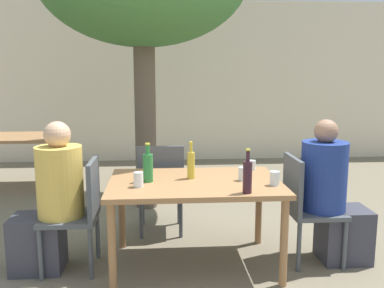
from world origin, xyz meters
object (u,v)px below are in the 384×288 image
(wine_bottle_2, at_px, (247,176))
(drinking_glass_3, at_px, (251,165))
(patio_chair_1, at_px, (305,203))
(oil_cruet_0, at_px, (191,164))
(person_seated_1, at_px, (332,198))
(drinking_glass_1, at_px, (275,178))
(drinking_glass_0, at_px, (242,174))
(person_seated_0, at_px, (50,205))
(drinking_glass_2, at_px, (138,180))
(dining_table_back, at_px, (19,143))
(patio_chair_0, at_px, (80,208))
(dining_table_front, at_px, (195,190))
(green_bottle_1, at_px, (148,167))
(patio_chair_2, at_px, (161,184))

(wine_bottle_2, distance_m, drinking_glass_3, 0.74)
(patio_chair_1, xyz_separation_m, oil_cruet_0, (-0.95, 0.08, 0.33))
(patio_chair_1, xyz_separation_m, person_seated_1, (0.23, -0.00, 0.04))
(drinking_glass_1, bearing_deg, patio_chair_1, 30.16)
(drinking_glass_0, bearing_deg, patio_chair_1, 1.76)
(patio_chair_1, bearing_deg, person_seated_0, 90.00)
(drinking_glass_2, bearing_deg, person_seated_1, 5.44)
(oil_cruet_0, height_order, drinking_glass_0, oil_cruet_0)
(drinking_glass_2, bearing_deg, drinking_glass_3, 26.45)
(dining_table_back, relative_size, patio_chair_0, 1.26)
(person_seated_0, xyz_separation_m, drinking_glass_2, (0.71, -0.15, 0.23))
(drinking_glass_1, bearing_deg, dining_table_front, 163.07)
(patio_chair_0, distance_m, drinking_glass_3, 1.52)
(dining_table_back, bearing_deg, oil_cruet_0, -49.01)
(drinking_glass_3, bearing_deg, drinking_glass_0, -113.17)
(drinking_glass_1, distance_m, drinking_glass_3, 0.52)
(dining_table_front, bearing_deg, patio_chair_0, 180.00)
(patio_chair_0, distance_m, wine_bottle_2, 1.37)
(drinking_glass_0, distance_m, drinking_glass_2, 0.84)
(dining_table_back, height_order, drinking_glass_2, drinking_glass_2)
(green_bottle_1, relative_size, wine_bottle_2, 0.96)
(person_seated_0, height_order, drinking_glass_2, person_seated_0)
(green_bottle_1, relative_size, drinking_glass_2, 2.73)
(drinking_glass_1, height_order, drinking_glass_2, drinking_glass_2)
(oil_cruet_0, bearing_deg, person_seated_1, -3.86)
(dining_table_front, distance_m, dining_table_back, 3.39)
(dining_table_front, xyz_separation_m, wine_bottle_2, (0.35, -0.38, 0.20))
(dining_table_back, xyz_separation_m, patio_chair_1, (3.12, -2.58, -0.12))
(person_seated_1, distance_m, drinking_glass_0, 0.80)
(drinking_glass_0, bearing_deg, drinking_glass_3, 66.83)
(wine_bottle_2, distance_m, drinking_glass_0, 0.37)
(wine_bottle_2, relative_size, drinking_glass_0, 3.00)
(drinking_glass_0, xyz_separation_m, drinking_glass_1, (0.22, -0.17, 0.00))
(oil_cruet_0, distance_m, wine_bottle_2, 0.59)
(patio_chair_2, bearing_deg, patio_chair_1, 149.68)
(oil_cruet_0, distance_m, drinking_glass_0, 0.43)
(dining_table_front, relative_size, wine_bottle_2, 4.24)
(patio_chair_2, height_order, green_bottle_1, green_bottle_1)
(drinking_glass_1, relative_size, drinking_glass_2, 0.96)
(drinking_glass_3, bearing_deg, wine_bottle_2, -104.46)
(green_bottle_1, bearing_deg, dining_table_front, 0.57)
(patio_chair_0, height_order, green_bottle_1, green_bottle_1)
(patio_chair_0, height_order, patio_chair_1, same)
(drinking_glass_1, bearing_deg, patio_chair_0, 173.12)
(drinking_glass_0, bearing_deg, patio_chair_2, 132.63)
(dining_table_front, distance_m, drinking_glass_3, 0.64)
(patio_chair_0, bearing_deg, green_bottle_1, 89.61)
(patio_chair_1, relative_size, wine_bottle_2, 2.77)
(drinking_glass_2, distance_m, drinking_glass_3, 1.09)
(person_seated_0, xyz_separation_m, drinking_glass_0, (1.54, -0.02, 0.23))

